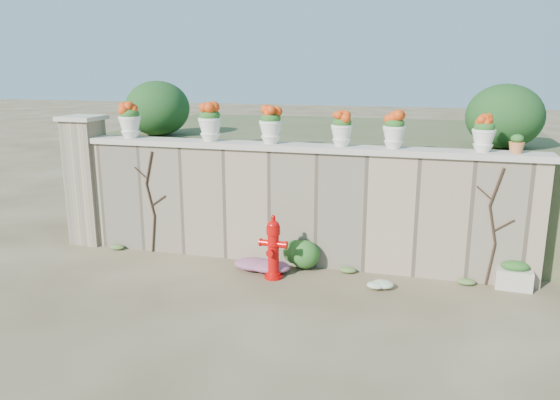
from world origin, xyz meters
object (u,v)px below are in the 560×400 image
(planter_box, at_px, (514,276))
(urn_pot_0, at_px, (130,121))
(terracotta_pot, at_px, (517,145))
(fire_hydrant, at_px, (273,247))

(planter_box, bearing_deg, urn_pot_0, -178.76)
(terracotta_pot, bearing_deg, urn_pot_0, -180.00)
(urn_pot_0, xyz_separation_m, terracotta_pot, (6.61, 0.00, -0.19))
(fire_hydrant, bearing_deg, terracotta_pot, 16.67)
(urn_pot_0, distance_m, terracotta_pot, 6.61)
(fire_hydrant, xyz_separation_m, terracotta_pot, (3.62, 0.86, 1.69))
(fire_hydrant, distance_m, planter_box, 3.81)
(urn_pot_0, relative_size, terracotta_pot, 2.29)
(fire_hydrant, xyz_separation_m, urn_pot_0, (-2.99, 0.86, 1.88))
(fire_hydrant, height_order, urn_pot_0, urn_pot_0)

